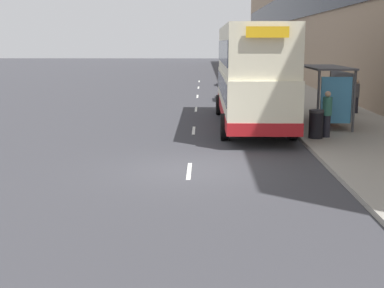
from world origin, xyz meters
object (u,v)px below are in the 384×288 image
object	(u,v)px
pedestrian_1	(343,102)
pedestrian_4	(356,96)
pedestrian_at_shelter	(327,114)
litter_bin	(316,124)
car_1	(237,87)
pedestrian_2	(327,98)
double_decker_bus_near	(251,74)
bus_shelter	(331,85)
car_0	(233,75)
pedestrian_3	(326,100)

from	to	relation	value
pedestrian_1	pedestrian_4	xyz separation A→B (m)	(1.29, 2.54, 0.04)
pedestrian_at_shelter	litter_bin	world-z (taller)	pedestrian_at_shelter
car_1	pedestrian_2	xyz separation A→B (m)	(3.79, -8.17, 0.18)
double_decker_bus_near	bus_shelter	bearing A→B (deg)	-11.89
car_0	pedestrian_at_shelter	distance (m)	26.03
pedestrian_2	bus_shelter	bearing A→B (deg)	-100.06
bus_shelter	pedestrian_1	distance (m)	2.08
bus_shelter	car_1	xyz separation A→B (m)	(-3.26, 11.12, -1.04)
pedestrian_4	bus_shelter	bearing A→B (deg)	-118.30
car_0	pedestrian_at_shelter	size ratio (longest dim) A/B	2.38
pedestrian_1	car_1	bearing A→B (deg)	113.87
double_decker_bus_near	pedestrian_3	xyz separation A→B (m)	(3.64, 1.55, -1.30)
litter_bin	pedestrian_2	bearing A→B (deg)	73.85
bus_shelter	pedestrian_at_shelter	size ratio (longest dim) A/B	2.44
double_decker_bus_near	pedestrian_4	bearing A→B (deg)	31.98
pedestrian_at_shelter	pedestrian_1	world-z (taller)	pedestrian_at_shelter
pedestrian_2	pedestrian_3	world-z (taller)	pedestrian_2
double_decker_bus_near	litter_bin	size ratio (longest dim) A/B	10.63
bus_shelter	car_0	size ratio (longest dim) A/B	1.03
bus_shelter	car_1	bearing A→B (deg)	106.35
pedestrian_1	pedestrian_2	world-z (taller)	pedestrian_2
bus_shelter	car_1	size ratio (longest dim) A/B	0.92
car_0	pedestrian_1	bearing A→B (deg)	-79.94
pedestrian_at_shelter	pedestrian_2	distance (m)	5.96
car_0	pedestrian_4	xyz separation A→B (m)	(5.10, -18.94, 0.12)
car_1	pedestrian_3	world-z (taller)	pedestrian_3
car_0	pedestrian_3	xyz separation A→B (m)	(3.20, -20.84, 0.11)
pedestrian_1	pedestrian_2	size ratio (longest dim) A/B	0.94
pedestrian_1	pedestrian_at_shelter	bearing A→B (deg)	-111.21
double_decker_bus_near	litter_bin	bearing A→B (deg)	-61.20
car_0	double_decker_bus_near	bearing A→B (deg)	-91.11
car_1	pedestrian_at_shelter	size ratio (longest dim) A/B	2.66
car_0	pedestrian_1	size ratio (longest dim) A/B	2.54
pedestrian_2	pedestrian_3	distance (m)	0.73
pedestrian_2	litter_bin	distance (m)	6.29
bus_shelter	car_0	distance (m)	23.29
car_0	car_1	size ratio (longest dim) A/B	0.90
bus_shelter	pedestrian_3	world-z (taller)	bus_shelter
pedestrian_at_shelter	pedestrian_3	distance (m)	5.23
car_0	pedestrian_4	world-z (taller)	pedestrian_4
car_1	pedestrian_1	xyz separation A→B (m)	(4.21, -9.51, 0.12)
car_1	pedestrian_2	size ratio (longest dim) A/B	2.66
car_0	pedestrian_3	distance (m)	21.09
pedestrian_1	pedestrian_3	bearing A→B (deg)	133.46
car_0	car_1	world-z (taller)	car_0
double_decker_bus_near	pedestrian_1	bearing A→B (deg)	12.18
pedestrian_1	double_decker_bus_near	bearing A→B (deg)	-167.82
pedestrian_1	pedestrian_2	bearing A→B (deg)	107.51
bus_shelter	pedestrian_3	size ratio (longest dim) A/B	2.52
car_0	pedestrian_3	world-z (taller)	pedestrian_3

